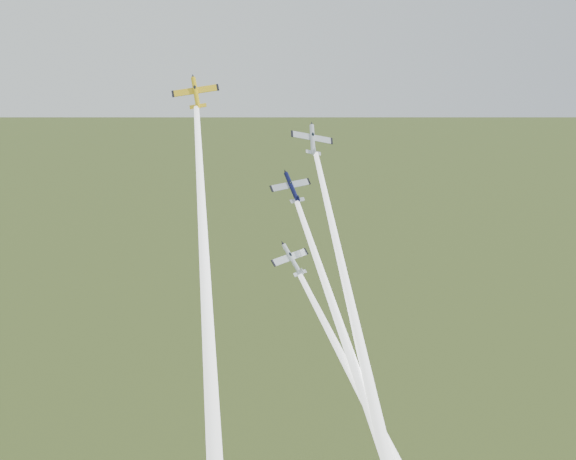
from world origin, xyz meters
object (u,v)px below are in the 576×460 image
at_px(plane_navy, 292,187).
at_px(plane_silver_low, 292,259).
at_px(plane_yellow, 196,93).
at_px(plane_silver_right, 313,139).

distance_m(plane_navy, plane_silver_low, 14.29).
bearing_deg(plane_yellow, plane_silver_right, 16.07).
bearing_deg(plane_navy, plane_silver_right, 36.10).
height_order(plane_silver_right, plane_silver_low, plane_silver_right).
bearing_deg(plane_silver_low, plane_yellow, 118.44).
bearing_deg(plane_silver_low, plane_navy, 50.06).
bearing_deg(plane_yellow, plane_navy, -1.27).
relative_size(plane_navy, plane_silver_right, 0.94).
distance_m(plane_yellow, plane_silver_right, 25.12).
distance_m(plane_navy, plane_silver_right, 11.47).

